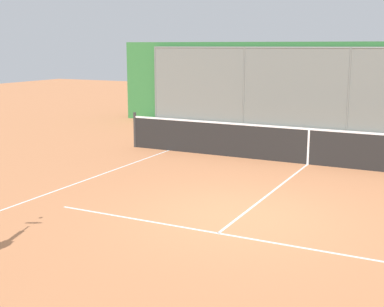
# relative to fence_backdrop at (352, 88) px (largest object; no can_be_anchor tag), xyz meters

# --- Properties ---
(ground_plane) EXTENTS (60.00, 60.00, 0.00)m
(ground_plane) POSITION_rel_fence_backdrop_xyz_m (-0.00, 10.61, -1.58)
(ground_plane) COLOR #C67A4C
(court_line_markings) EXTENTS (8.37, 10.52, 0.01)m
(court_line_markings) POSITION_rel_fence_backdrop_xyz_m (-0.00, 11.88, -1.58)
(court_line_markings) COLOR white
(court_line_markings) RESTS_ON ground
(fence_backdrop) EXTENTS (18.34, 1.37, 3.18)m
(fence_backdrop) POSITION_rel_fence_backdrop_xyz_m (0.00, 0.00, 0.00)
(fence_backdrop) COLOR slate
(fence_backdrop) RESTS_ON ground
(tennis_net) EXTENTS (10.76, 0.09, 1.07)m
(tennis_net) POSITION_rel_fence_backdrop_xyz_m (-0.00, 5.83, -1.08)
(tennis_net) COLOR #2D2D2D
(tennis_net) RESTS_ON ground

